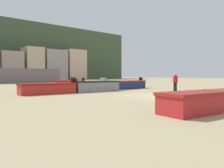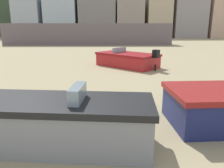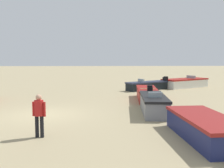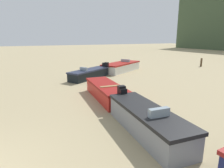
% 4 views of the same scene
% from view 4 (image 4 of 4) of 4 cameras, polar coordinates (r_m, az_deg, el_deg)
% --- Properties ---
extents(boat_red_0, '(4.60, 1.70, 1.15)m').
position_cam_4_polar(boat_red_0, '(10.99, -1.60, -2.17)').
color(boat_red_0, red).
rests_on(boat_red_0, ground).
extents(boat_black_3, '(3.24, 4.22, 1.10)m').
position_cam_4_polar(boat_black_3, '(16.47, -6.64, 3.01)').
color(boat_black_3, black).
rests_on(boat_black_3, ground).
extents(boat_grey_5, '(4.57, 1.63, 1.25)m').
position_cam_4_polar(boat_grey_5, '(7.25, 10.07, -10.53)').
color(boat_grey_5, gray).
rests_on(boat_grey_5, ground).
extents(boat_white_7, '(4.03, 5.17, 1.20)m').
position_cam_4_polar(boat_white_7, '(19.92, 2.73, 5.07)').
color(boat_white_7, white).
rests_on(boat_white_7, ground).
extents(mooring_post_near_water, '(0.21, 0.21, 0.98)m').
position_cam_4_polar(mooring_post_near_water, '(25.48, 24.82, 5.81)').
color(mooring_post_near_water, '#45331F').
rests_on(mooring_post_near_water, ground).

